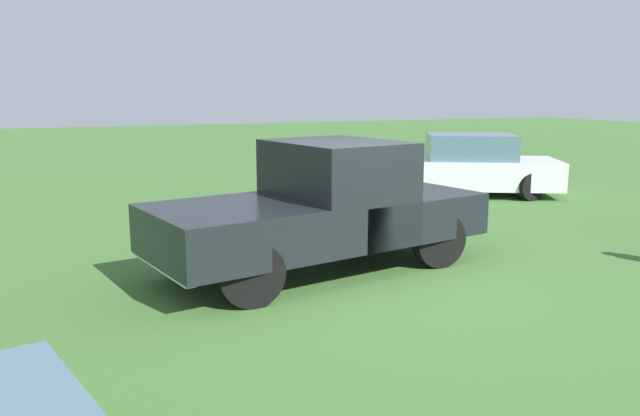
% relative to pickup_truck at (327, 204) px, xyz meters
% --- Properties ---
extents(ground_plane, '(80.00, 80.00, 0.00)m').
position_rel_pickup_truck_xyz_m(ground_plane, '(-0.46, 0.76, -0.94)').
color(ground_plane, '#3D662D').
extents(pickup_truck, '(5.02, 2.75, 1.82)m').
position_rel_pickup_truck_xyz_m(pickup_truck, '(0.00, 0.00, 0.00)').
color(pickup_truck, black).
rests_on(pickup_truck, ground_plane).
extents(sedan_near, '(4.94, 3.80, 1.47)m').
position_rel_pickup_truck_xyz_m(sedan_near, '(-5.74, -4.72, -0.26)').
color(sedan_near, black).
rests_on(sedan_near, ground_plane).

